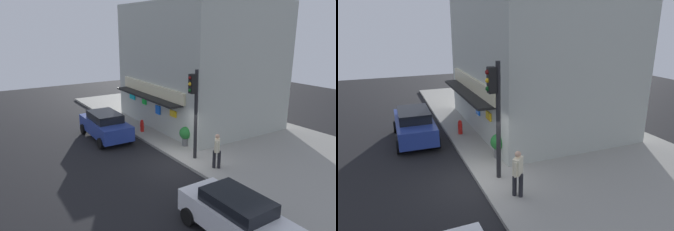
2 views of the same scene
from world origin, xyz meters
TOP-DOWN VIEW (x-y plane):
  - ground_plane at (0.00, 0.00)m, footprint 51.98×51.98m
  - sidewalk at (0.00, 5.16)m, footprint 34.66×10.31m
  - corner_building at (-5.39, 5.30)m, footprint 9.86×8.35m
  - traffic_light at (0.21, 0.77)m, footprint 0.32×0.58m
  - fire_hydrant at (-5.19, 0.67)m, footprint 0.48×0.24m
  - trash_can at (-5.14, 2.17)m, footprint 0.48×0.48m
  - pedestrian at (1.76, 1.01)m, footprint 0.50×0.49m
  - potted_plant_by_doorway at (-6.22, 2.18)m, footprint 0.77×0.77m
  - potted_plant_by_window at (-1.54, 1.53)m, footprint 0.73×0.73m
  - parked_car_white at (6.09, -1.90)m, footprint 4.25×1.96m
  - parked_car_blue at (-5.61, -1.67)m, footprint 4.55×2.12m

SIDE VIEW (x-z plane):
  - ground_plane at x=0.00m, z-range 0.00..0.00m
  - sidewalk at x=0.00m, z-range 0.00..0.15m
  - fire_hydrant at x=-5.19m, z-range 0.14..0.92m
  - trash_can at x=-5.14m, z-range 0.15..1.04m
  - potted_plant_by_doorway at x=-6.22m, z-range 0.24..1.29m
  - parked_car_white at x=6.09m, z-range 0.04..1.60m
  - potted_plant_by_window at x=-1.54m, z-range 0.27..1.39m
  - parked_car_blue at x=-5.61m, z-range 0.03..1.69m
  - pedestrian at x=1.76m, z-range 0.24..1.97m
  - traffic_light at x=0.21m, z-range 0.81..5.41m
  - corner_building at x=-5.39m, z-range 0.14..8.27m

